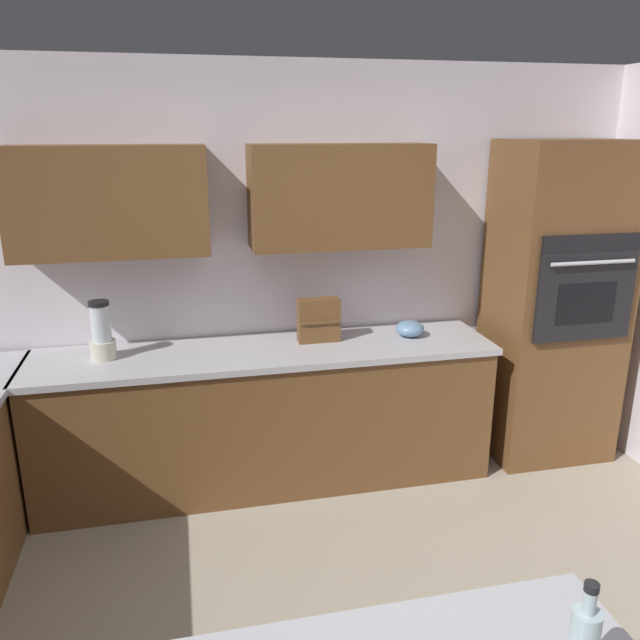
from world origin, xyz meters
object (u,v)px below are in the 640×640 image
Objects in this scene: wall_oven at (554,304)px; spice_rack at (319,320)px; blender at (102,334)px; mixing_bowl at (410,329)px.

wall_oven is 1.60m from spice_rack.
blender is (2.90, -0.05, -0.02)m from wall_oven.
mixing_bowl is (1.00, -0.05, -0.12)m from wall_oven.
blender is 1.26× the size of spice_rack.
blender is 1.90× the size of mixing_bowl.
wall_oven is 2.90m from blender.
mixing_bowl is 0.66× the size of spice_rack.
spice_rack is (0.60, -0.03, 0.09)m from mixing_bowl.
spice_rack is at bearing -3.00° from wall_oven.
spice_rack is at bearing -178.53° from blender.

